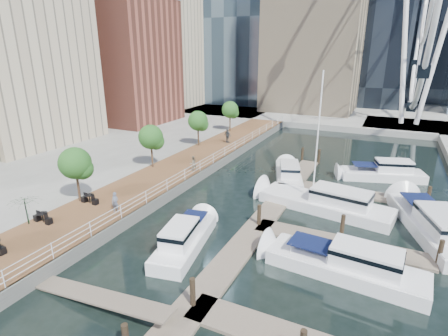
% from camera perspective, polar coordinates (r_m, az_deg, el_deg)
% --- Properties ---
extents(ground, '(520.00, 520.00, 0.00)m').
position_cam_1_polar(ground, '(22.60, -9.22, -16.45)').
color(ground, black).
rests_on(ground, ground).
extents(boardwalk, '(6.00, 60.00, 1.00)m').
position_cam_1_polar(boardwalk, '(38.09, -7.71, -0.58)').
color(boardwalk, brown).
rests_on(boardwalk, ground).
extents(seawall, '(0.25, 60.00, 1.00)m').
position_cam_1_polar(seawall, '(36.61, -3.76, -1.25)').
color(seawall, '#595954').
rests_on(seawall, ground).
extents(land_inland, '(48.00, 90.00, 1.00)m').
position_cam_1_polar(land_inland, '(57.10, -31.11, 3.34)').
color(land_inland, gray).
rests_on(land_inland, ground).
extents(land_far, '(200.00, 114.00, 1.00)m').
position_cam_1_polar(land_far, '(118.12, 20.52, 11.41)').
color(land_far, gray).
rests_on(land_far, ground).
extents(pier, '(14.00, 12.00, 1.00)m').
position_cam_1_polar(pier, '(68.16, 27.80, 5.96)').
color(pier, gray).
rests_on(pier, ground).
extents(railing, '(0.10, 60.00, 1.05)m').
position_cam_1_polar(railing, '(36.32, -3.94, 0.30)').
color(railing, white).
rests_on(railing, boardwalk).
extents(floating_docks, '(16.00, 34.00, 2.60)m').
position_cam_1_polar(floating_docks, '(28.01, 16.84, -8.55)').
color(floating_docks, '#6D6051').
rests_on(floating_docks, ground).
extents(midrise_condos, '(19.00, 67.00, 28.00)m').
position_cam_1_polar(midrise_condos, '(61.10, -22.38, 17.76)').
color(midrise_condos, '#BCAD8E').
rests_on(midrise_condos, ground).
extents(street_trees, '(2.60, 42.60, 4.60)m').
position_cam_1_polar(street_trees, '(37.61, -11.87, 4.96)').
color(street_trees, '#3F2B1C').
rests_on(street_trees, ground).
extents(cafe_tables, '(2.50, 13.70, 0.74)m').
position_cam_1_polar(cafe_tables, '(27.55, -30.26, -8.87)').
color(cafe_tables, black).
rests_on(cafe_tables, ground).
extents(yacht_foreground, '(10.32, 3.57, 2.15)m').
position_cam_1_polar(yacht_foreground, '(23.33, 18.95, -16.09)').
color(yacht_foreground, white).
rests_on(yacht_foreground, ground).
extents(pedestrian_near, '(0.64, 0.47, 1.61)m').
position_cam_1_polar(pedestrian_near, '(28.32, -17.33, -5.36)').
color(pedestrian_near, slate).
rests_on(pedestrian_near, boardwalk).
extents(pedestrian_mid, '(0.92, 0.98, 1.61)m').
position_cam_1_polar(pedestrian_mid, '(36.35, -5.09, 0.75)').
color(pedestrian_mid, gray).
rests_on(pedestrian_mid, boardwalk).
extents(pedestrian_far, '(1.23, 0.83, 1.94)m').
position_cam_1_polar(pedestrian_far, '(47.61, 0.59, 5.32)').
color(pedestrian_far, '#373D44').
rests_on(pedestrian_far, boardwalk).
extents(moored_yachts, '(20.73, 36.38, 11.50)m').
position_cam_1_polar(moored_yachts, '(30.35, 16.66, -7.39)').
color(moored_yachts, white).
rests_on(moored_yachts, ground).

